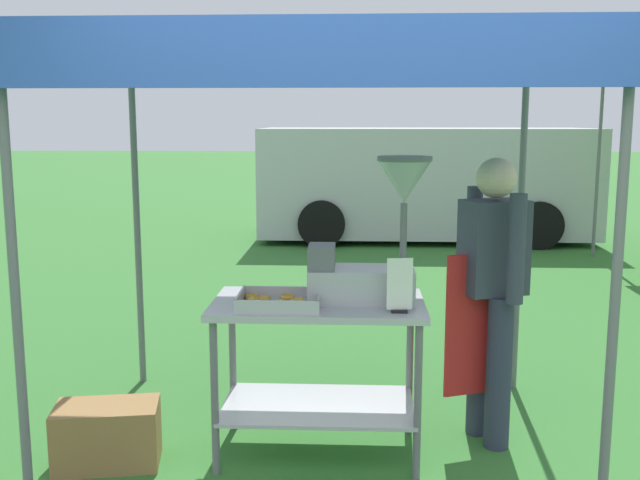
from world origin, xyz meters
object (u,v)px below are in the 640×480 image
at_px(stall_canopy, 319,59).
at_px(menu_sign, 400,289).
at_px(donut_tray, 277,303).
at_px(donut_fryer, 374,245).
at_px(vendor, 491,286).
at_px(van_silver, 425,181).
at_px(supply_crate, 107,435).
at_px(donut_cart, 318,343).

height_order(stall_canopy, menu_sign, stall_canopy).
bearing_deg(donut_tray, stall_canopy, 47.16).
distance_m(donut_fryer, vendor, 0.73).
xyz_separation_m(menu_sign, van_silver, (0.86, 7.77, -0.10)).
relative_size(stall_canopy, donut_fryer, 3.60).
xyz_separation_m(supply_crate, van_silver, (2.38, 7.76, 0.71)).
height_order(donut_tray, van_silver, van_silver).
bearing_deg(menu_sign, vendor, 37.94).
height_order(donut_tray, menu_sign, menu_sign).
distance_m(donut_fryer, menu_sign, 0.32).
distance_m(donut_tray, van_silver, 7.83).
xyz_separation_m(donut_cart, van_silver, (1.27, 7.56, 0.25)).
bearing_deg(donut_cart, supply_crate, -169.79).
relative_size(donut_fryer, supply_crate, 1.32).
bearing_deg(donut_fryer, stall_canopy, 164.24).
xyz_separation_m(donut_tray, menu_sign, (0.63, -0.09, 0.10)).
height_order(donut_cart, menu_sign, menu_sign).
height_order(donut_tray, vendor, vendor).
relative_size(stall_canopy, donut_cart, 2.45).
bearing_deg(menu_sign, donut_fryer, 119.07).
bearing_deg(donut_tray, menu_sign, -7.75).
height_order(stall_canopy, donut_fryer, stall_canopy).
height_order(vendor, van_silver, van_silver).
relative_size(donut_cart, donut_fryer, 1.47).
xyz_separation_m(stall_canopy, supply_crate, (-1.11, -0.30, -1.96)).
bearing_deg(menu_sign, donut_tray, 172.25).
relative_size(donut_cart, supply_crate, 1.94).
relative_size(vendor, supply_crate, 2.76).
relative_size(donut_fryer, menu_sign, 2.77).
height_order(stall_canopy, van_silver, stall_canopy).
height_order(donut_fryer, supply_crate, donut_fryer).
relative_size(donut_cart, van_silver, 0.23).
xyz_separation_m(vendor, van_silver, (0.32, 7.36, -0.03)).
relative_size(donut_cart, donut_tray, 2.64).
bearing_deg(stall_canopy, donut_cart, -90.00).
relative_size(menu_sign, van_silver, 0.06).
distance_m(stall_canopy, donut_tray, 1.29).
distance_m(stall_canopy, donut_cart, 1.50).
relative_size(menu_sign, supply_crate, 0.48).
distance_m(menu_sign, supply_crate, 1.73).
height_order(donut_fryer, vendor, donut_fryer).
relative_size(menu_sign, vendor, 0.17).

